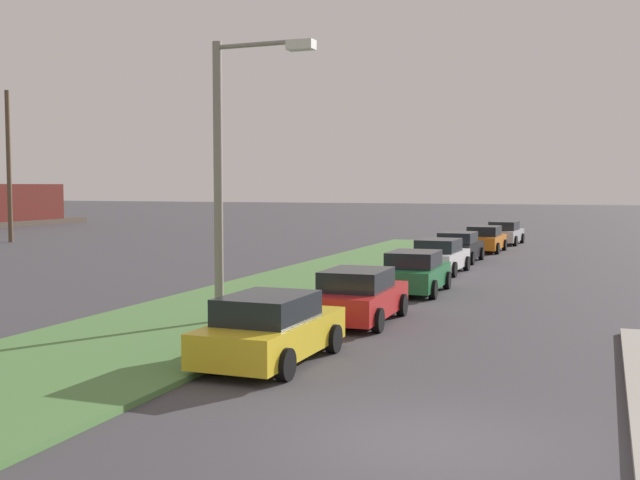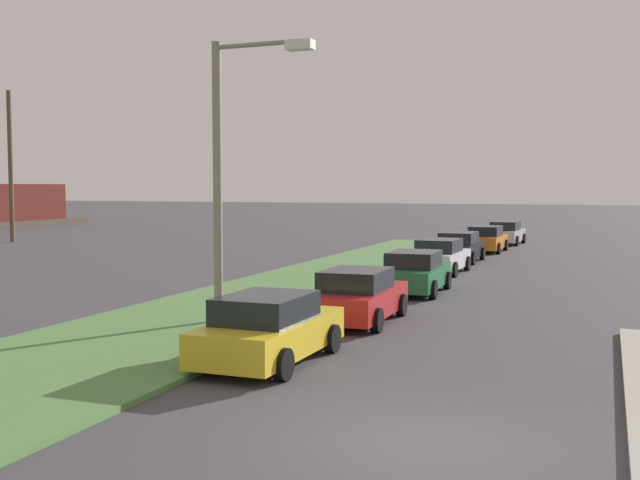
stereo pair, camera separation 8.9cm
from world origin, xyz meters
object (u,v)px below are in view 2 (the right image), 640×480
(parked_car_white, at_px, (440,256))
(parked_car_silver, at_px, (506,233))
(parked_car_yellow, at_px, (269,329))
(distant_utility_pole, at_px, (11,167))
(parked_car_red, at_px, (358,296))
(parked_car_green, at_px, (415,273))
(streetlight, at_px, (229,161))
(parked_car_orange, at_px, (486,239))
(parked_car_black, at_px, (459,247))

(parked_car_white, bearing_deg, parked_car_silver, -0.33)
(parked_car_white, bearing_deg, parked_car_yellow, -178.17)
(parked_car_white, height_order, distant_utility_pole, distant_utility_pole)
(parked_car_red, relative_size, distant_utility_pole, 0.43)
(parked_car_green, xyz_separation_m, parked_car_silver, (24.14, -0.18, 0.00))
(parked_car_green, distance_m, streetlight, 9.35)
(streetlight, bearing_deg, distant_utility_pole, 50.69)
(parked_car_orange, relative_size, distant_utility_pole, 0.43)
(streetlight, bearing_deg, parked_car_red, -59.60)
(parked_car_red, bearing_deg, parked_car_orange, -0.83)
(parked_car_yellow, distance_m, parked_car_green, 11.57)
(parked_car_white, height_order, parked_car_orange, same)
(parked_car_yellow, distance_m, parked_car_black, 23.24)
(distant_utility_pole, bearing_deg, parked_car_white, -105.25)
(parked_car_green, xyz_separation_m, streetlight, (-8.02, 3.09, 3.67))
(parked_car_red, height_order, distant_utility_pole, distant_utility_pole)
(parked_car_red, distance_m, parked_car_silver, 30.40)
(parked_car_silver, xyz_separation_m, streetlight, (-32.16, 3.27, 3.67))
(parked_car_yellow, relative_size, parked_car_orange, 1.00)
(parked_car_red, xyz_separation_m, streetlight, (-1.76, 2.99, 3.67))
(parked_car_green, height_order, parked_car_silver, same)
(parked_car_silver, distance_m, distant_utility_pole, 32.71)
(parked_car_orange, height_order, distant_utility_pole, distant_utility_pole)
(parked_car_white, relative_size, parked_car_silver, 0.99)
(parked_car_yellow, height_order, distant_utility_pole, distant_utility_pole)
(parked_car_yellow, height_order, parked_car_orange, same)
(parked_car_silver, bearing_deg, parked_car_green, -177.08)
(parked_car_red, xyz_separation_m, parked_car_black, (17.94, 0.46, 0.00))
(parked_car_black, xyz_separation_m, parked_car_orange, (6.23, -0.39, 0.00))
(parked_car_black, bearing_deg, parked_car_silver, -2.30)
(parked_car_black, distance_m, parked_car_orange, 6.25)
(parked_car_black, bearing_deg, parked_car_yellow, -178.48)
(parked_car_red, relative_size, parked_car_black, 1.00)
(parked_car_green, xyz_separation_m, parked_car_white, (6.42, 0.43, 0.00))
(parked_car_green, distance_m, parked_car_white, 6.43)
(parked_car_yellow, xyz_separation_m, parked_car_black, (23.24, 0.18, 0.00))
(parked_car_silver, bearing_deg, distant_utility_pole, 110.25)
(parked_car_yellow, relative_size, parked_car_red, 1.00)
(parked_car_white, bearing_deg, parked_car_green, -174.50)
(parked_car_orange, bearing_deg, parked_car_yellow, -178.95)
(parked_car_red, height_order, parked_car_orange, same)
(parked_car_yellow, xyz_separation_m, streetlight, (3.55, 2.72, 3.67))
(parked_car_black, distance_m, streetlight, 20.19)
(parked_car_white, bearing_deg, streetlight, 171.19)
(parked_car_white, xyz_separation_m, parked_car_silver, (17.72, -0.61, 0.00))
(distant_utility_pole, bearing_deg, parked_car_red, -124.29)
(parked_car_black, bearing_deg, parked_car_red, -177.48)
(parked_car_silver, height_order, streetlight, streetlight)
(parked_car_silver, bearing_deg, streetlight, 177.53)
(parked_car_white, distance_m, distant_utility_pole, 31.82)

